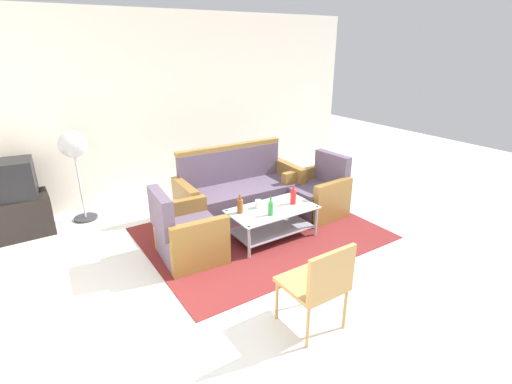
# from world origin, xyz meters

# --- Properties ---
(ground_plane) EXTENTS (14.00, 14.00, 0.00)m
(ground_plane) POSITION_xyz_m (0.00, 0.00, 0.00)
(ground_plane) COLOR white
(wall_back) EXTENTS (6.52, 0.12, 2.80)m
(wall_back) POSITION_xyz_m (0.00, 3.06, 1.40)
(wall_back) COLOR silver
(wall_back) RESTS_ON ground
(rug) EXTENTS (2.90, 2.22, 0.01)m
(rug) POSITION_xyz_m (0.05, 0.86, 0.01)
(rug) COLOR maroon
(rug) RESTS_ON ground
(couch) EXTENTS (1.82, 0.80, 0.96)m
(couch) POSITION_xyz_m (0.15, 1.57, 0.32)
(couch) COLOR #5B4C60
(couch) RESTS_ON rug
(armchair_left) EXTENTS (0.75, 0.81, 0.85)m
(armchair_left) POSITION_xyz_m (-0.99, 0.83, 0.29)
(armchair_left) COLOR #5B4C60
(armchair_left) RESTS_ON rug
(armchair_right) EXTENTS (0.73, 0.79, 0.85)m
(armchair_right) POSITION_xyz_m (1.09, 0.95, 0.29)
(armchair_right) COLOR #5B4C60
(armchair_right) RESTS_ON rug
(coffee_table) EXTENTS (1.10, 0.60, 0.40)m
(coffee_table) POSITION_xyz_m (0.10, 0.69, 0.27)
(coffee_table) COLOR silver
(coffee_table) RESTS_ON rug
(bottle_green) EXTENTS (0.06, 0.06, 0.23)m
(bottle_green) POSITION_xyz_m (-0.03, 0.55, 0.50)
(bottle_green) COLOR #2D8C38
(bottle_green) RESTS_ON coffee_table
(bottle_brown) EXTENTS (0.07, 0.07, 0.24)m
(bottle_brown) POSITION_xyz_m (-0.30, 0.80, 0.50)
(bottle_brown) COLOR brown
(bottle_brown) RESTS_ON coffee_table
(bottle_red) EXTENTS (0.07, 0.07, 0.25)m
(bottle_red) POSITION_xyz_m (0.41, 0.67, 0.50)
(bottle_red) COLOR red
(bottle_red) RESTS_ON coffee_table
(cup) EXTENTS (0.08, 0.08, 0.10)m
(cup) POSITION_xyz_m (-0.03, 0.81, 0.46)
(cup) COLOR silver
(cup) RESTS_ON coffee_table
(tv_stand) EXTENTS (0.80, 0.50, 0.52)m
(tv_stand) POSITION_xyz_m (-2.59, 2.55, 0.26)
(tv_stand) COLOR black
(tv_stand) RESTS_ON ground
(television) EXTENTS (0.65, 0.51, 0.48)m
(television) POSITION_xyz_m (-2.59, 2.55, 0.76)
(television) COLOR black
(television) RESTS_ON tv_stand
(pedestal_fan) EXTENTS (0.36, 0.36, 1.27)m
(pedestal_fan) POSITION_xyz_m (-1.78, 2.60, 1.01)
(pedestal_fan) COLOR #2D2D33
(pedestal_fan) RESTS_ON ground
(wicker_chair) EXTENTS (0.48, 0.48, 0.84)m
(wicker_chair) POSITION_xyz_m (-0.55, -0.89, 0.49)
(wicker_chair) COLOR #AD844C
(wicker_chair) RESTS_ON ground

